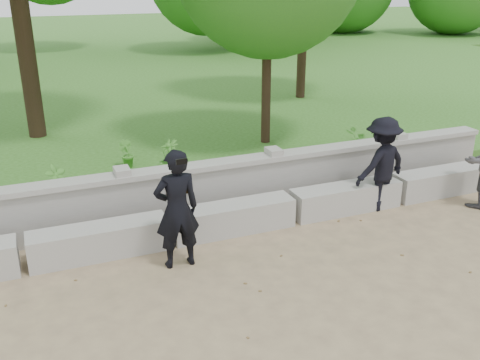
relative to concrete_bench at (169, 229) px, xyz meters
name	(u,v)px	position (x,y,z in m)	size (l,w,h in m)	color
ground	(214,314)	(0.00, -1.90, -0.22)	(80.00, 80.00, 0.00)	tan
lawn	(76,85)	(0.00, 12.10, -0.10)	(40.00, 22.00, 0.25)	#2E5815
concrete_bench	(169,229)	(0.00, 0.00, 0.00)	(11.90, 0.45, 0.45)	#AAA7A1
parapet_wall	(157,196)	(0.00, 0.70, 0.24)	(12.50, 0.35, 0.90)	#A09D97
man_main	(177,209)	(-0.05, -0.66, 0.60)	(0.60, 0.54, 1.64)	black
visitor_mid	(381,164)	(3.57, -0.11, 0.56)	(1.12, 0.79, 1.57)	black
shrub_a	(58,186)	(-1.40, 1.40, 0.37)	(0.36, 0.24, 0.68)	#498E30
shrub_b	(126,154)	(-0.06, 2.82, 0.29)	(0.29, 0.23, 0.52)	#498E30
shrub_c	(361,146)	(4.21, 1.40, 0.35)	(0.58, 0.51, 0.65)	#498E30
shrub_d	(169,158)	(0.57, 2.04, 0.37)	(0.38, 0.34, 0.69)	#498E30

